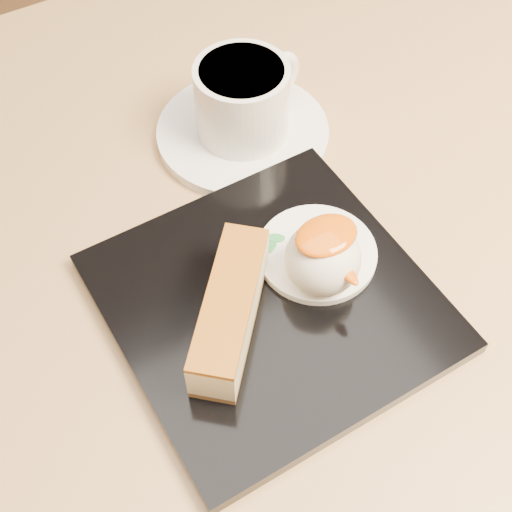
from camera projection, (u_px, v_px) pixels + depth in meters
ground at (280, 509)px, 1.14m from camera, size 5.00×5.00×0.00m
table at (297, 335)px, 0.69m from camera, size 0.80×0.80×0.72m
dessert_plate at (270, 302)px, 0.52m from camera, size 0.22×0.22×0.01m
cheesecake at (230, 310)px, 0.49m from camera, size 0.10×0.11×0.04m
cream_smear at (317, 253)px, 0.53m from camera, size 0.09×0.09×0.01m
ice_cream_scoop at (323, 259)px, 0.50m from camera, size 0.05×0.05×0.05m
mango_sauce at (326, 235)px, 0.48m from camera, size 0.05×0.03×0.01m
mint_sprig at (267, 243)px, 0.53m from camera, size 0.03×0.02×0.00m
saucer at (243, 133)px, 0.62m from camera, size 0.15×0.15×0.01m
coffee_cup at (244, 98)px, 0.59m from camera, size 0.11×0.08×0.06m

